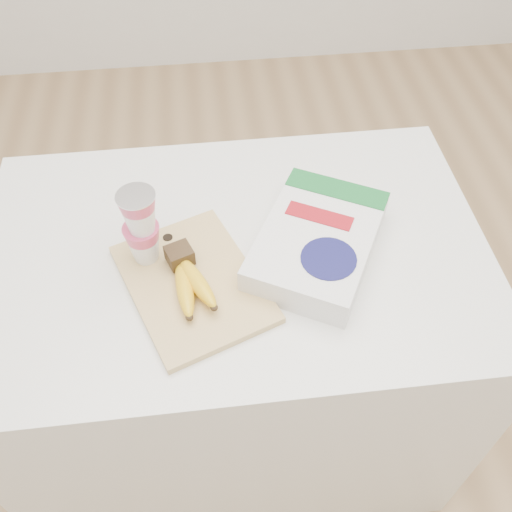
{
  "coord_description": "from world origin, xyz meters",
  "views": [
    {
      "loc": [
        -0.05,
        -0.76,
        1.64
      ],
      "look_at": [
        0.04,
        -0.06,
        0.81
      ],
      "focal_mm": 40.0,
      "sensor_mm": 36.0,
      "label": 1
    }
  ],
  "objects_px": {
    "table": "(239,348)",
    "bananas": "(189,279)",
    "cutting_board": "(193,283)",
    "yogurt_stack": "(141,225)",
    "cereal_box": "(317,242)"
  },
  "relations": [
    {
      "from": "cutting_board",
      "to": "bananas",
      "type": "xyz_separation_m",
      "value": [
        -0.01,
        -0.01,
        0.03
      ]
    },
    {
      "from": "bananas",
      "to": "yogurt_stack",
      "type": "distance_m",
      "value": 0.13
    },
    {
      "from": "bananas",
      "to": "cutting_board",
      "type": "bearing_deg",
      "value": 60.26
    },
    {
      "from": "cutting_board",
      "to": "yogurt_stack",
      "type": "bearing_deg",
      "value": 119.42
    },
    {
      "from": "cutting_board",
      "to": "yogurt_stack",
      "type": "distance_m",
      "value": 0.15
    },
    {
      "from": "yogurt_stack",
      "to": "cereal_box",
      "type": "distance_m",
      "value": 0.34
    },
    {
      "from": "bananas",
      "to": "yogurt_stack",
      "type": "relative_size",
      "value": 1.05
    },
    {
      "from": "table",
      "to": "cutting_board",
      "type": "relative_size",
      "value": 3.3
    },
    {
      "from": "table",
      "to": "yogurt_stack",
      "type": "bearing_deg",
      "value": -174.16
    },
    {
      "from": "table",
      "to": "yogurt_stack",
      "type": "height_order",
      "value": "yogurt_stack"
    },
    {
      "from": "bananas",
      "to": "table",
      "type": "bearing_deg",
      "value": 46.16
    },
    {
      "from": "table",
      "to": "cutting_board",
      "type": "distance_m",
      "value": 0.41
    },
    {
      "from": "table",
      "to": "bananas",
      "type": "height_order",
      "value": "bananas"
    },
    {
      "from": "bananas",
      "to": "cereal_box",
      "type": "distance_m",
      "value": 0.26
    },
    {
      "from": "table",
      "to": "cereal_box",
      "type": "xyz_separation_m",
      "value": [
        0.16,
        -0.03,
        0.42
      ]
    }
  ]
}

